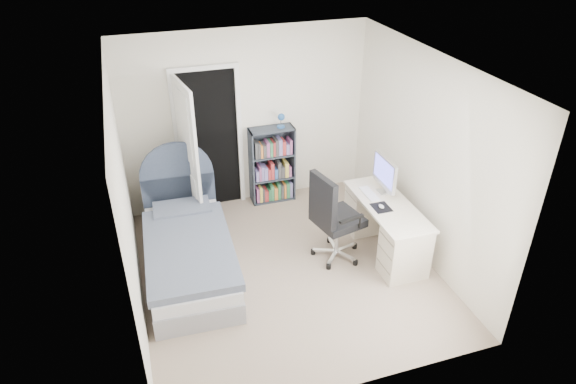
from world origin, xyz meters
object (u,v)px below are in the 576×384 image
object	(u,v)px
bookcase	(273,167)
desk	(385,225)
nightstand	(157,195)
floor_lamp	(193,176)
office_chair	(332,214)
bed	(188,249)

from	to	relation	value
bookcase	desk	world-z (taller)	bookcase
desk	nightstand	bearing A→B (deg)	149.13
floor_lamp	office_chair	world-z (taller)	floor_lamp
bookcase	desk	size ratio (longest dim) A/B	0.95
bed	office_chair	xyz separation A→B (m)	(1.69, -0.32, 0.36)
floor_lamp	office_chair	xyz separation A→B (m)	(1.42, -1.51, 0.04)
office_chair	floor_lamp	bearing A→B (deg)	133.14
bed	bookcase	xyz separation A→B (m)	(1.42, 1.27, 0.24)
nightstand	bookcase	xyz separation A→B (m)	(1.66, 0.06, 0.12)
floor_lamp	bookcase	distance (m)	1.15
bed	office_chair	distance (m)	1.76
bed	bookcase	bearing A→B (deg)	41.85
floor_lamp	desk	world-z (taller)	floor_lamp
floor_lamp	desk	xyz separation A→B (m)	(2.13, -1.56, -0.23)
nightstand	office_chair	world-z (taller)	office_chair
bed	desk	world-z (taller)	bed
bed	floor_lamp	world-z (taller)	floor_lamp
bed	office_chair	bearing A→B (deg)	-10.81
floor_lamp	office_chair	bearing A→B (deg)	-46.86
bed	nightstand	world-z (taller)	bed
nightstand	office_chair	distance (m)	2.48
bookcase	office_chair	size ratio (longest dim) A/B	1.14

